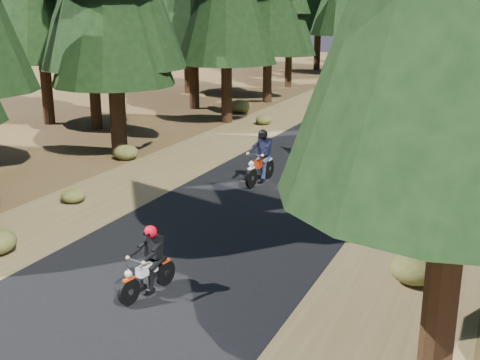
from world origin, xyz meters
name	(u,v)px	position (x,y,z in m)	size (l,w,h in m)	color
ground	(215,238)	(0.00, 0.00, 0.00)	(120.00, 120.00, 0.00)	#422F17
road	(285,185)	(0.00, 5.00, 0.01)	(6.00, 100.00, 0.01)	black
shoulder_l	(162,169)	(-4.60, 5.00, 0.00)	(3.20, 100.00, 0.01)	brown
shoulder_r	(435,204)	(4.60, 5.00, 0.00)	(3.20, 100.00, 0.01)	brown
understory_shrubs	(291,166)	(-0.29, 6.33, 0.28)	(15.54, 25.77, 0.67)	#474C1E
rider_lead	(147,273)	(0.15, -3.22, 0.48)	(0.75, 1.64, 1.41)	beige
rider_follow	(260,166)	(-0.82, 4.87, 0.58)	(0.70, 1.96, 1.72)	maroon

